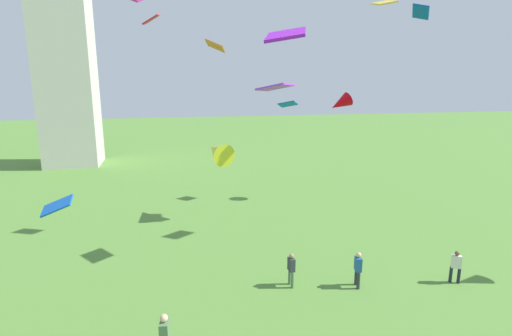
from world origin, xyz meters
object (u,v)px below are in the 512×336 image
person_5 (456,265)px  kite_flying_1 (384,3)px  kite_flying_3 (288,104)px  kite_flying_8 (340,103)px  person_1 (291,268)px  kite_flying_11 (57,206)px  kite_flying_4 (218,151)px  kite_flying_5 (286,35)px  kite_flying_7 (215,46)px  kite_flying_9 (421,12)px  kite_flying_0 (151,19)px  kite_flying_2 (275,87)px  person_0 (358,267)px

person_5 → kite_flying_1: size_ratio=0.84×
kite_flying_3 → kite_flying_8: 4.00m
person_1 → kite_flying_3: (4.23, 13.42, 6.66)m
kite_flying_1 → kite_flying_11: kite_flying_1 is taller
person_1 → kite_flying_1: kite_flying_1 is taller
kite_flying_8 → kite_flying_4: bearing=-84.1°
kite_flying_4 → kite_flying_5: kite_flying_5 is taller
kite_flying_5 → kite_flying_3: bearing=2.2°
kite_flying_7 → kite_flying_11: 13.41m
person_1 → kite_flying_4: kite_flying_4 is taller
kite_flying_4 → kite_flying_9: (10.58, -5.84, 8.30)m
kite_flying_4 → kite_flying_9: 14.66m
kite_flying_0 → kite_flying_9: kite_flying_9 is taller
kite_flying_3 → kite_flying_8: kite_flying_8 is taller
kite_flying_0 → kite_flying_2: size_ratio=0.86×
kite_flying_0 → kite_flying_2: kite_flying_0 is taller
kite_flying_8 → kite_flying_9: kite_flying_9 is taller
person_0 → person_1: person_0 is taller
kite_flying_11 → kite_flying_9: bearing=25.7°
person_0 → kite_flying_0: bearing=51.0°
kite_flying_7 → kite_flying_9: (10.95, -3.23, 1.74)m
person_1 → kite_flying_4: size_ratio=0.59×
person_1 → kite_flying_11: kite_flying_11 is taller
kite_flying_3 → kite_flying_11: bearing=-90.2°
kite_flying_4 → kite_flying_5: size_ratio=1.32×
kite_flying_4 → kite_flying_8: kite_flying_8 is taller
kite_flying_8 → person_0: bearing=-26.5°
person_5 → kite_flying_1: 16.11m
person_1 → kite_flying_1: (8.54, 7.76, 13.11)m
kite_flying_1 → kite_flying_7: 11.05m
kite_flying_1 → kite_flying_7: size_ratio=1.52×
kite_flying_11 → person_0: bearing=12.3°
kite_flying_9 → kite_flying_11: 20.27m
kite_flying_3 → kite_flying_5: 18.05m
kite_flying_9 → kite_flying_0: bearing=106.1°
kite_flying_2 → kite_flying_9: size_ratio=1.32×
kite_flying_11 → person_1: bearing=19.8°
kite_flying_5 → kite_flying_9: bearing=-31.5°
kite_flying_9 → kite_flying_7: bearing=110.5°
kite_flying_4 → kite_flying_11: (-6.87, -12.73, 0.64)m
kite_flying_1 → kite_flying_9: bearing=-165.0°
kite_flying_1 → kite_flying_4: bearing=86.1°
kite_flying_5 → kite_flying_8: (9.58, 15.60, -2.78)m
person_1 → kite_flying_3: bearing=-19.8°
person_5 → kite_flying_1: bearing=112.5°
kite_flying_4 → kite_flying_3: bearing=-168.7°
person_0 → kite_flying_8: bearing=-9.1°
kite_flying_8 → person_5: bearing=-7.3°
kite_flying_1 → kite_flying_5: size_ratio=0.92×
kite_flying_3 → kite_flying_4: kite_flying_3 is taller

